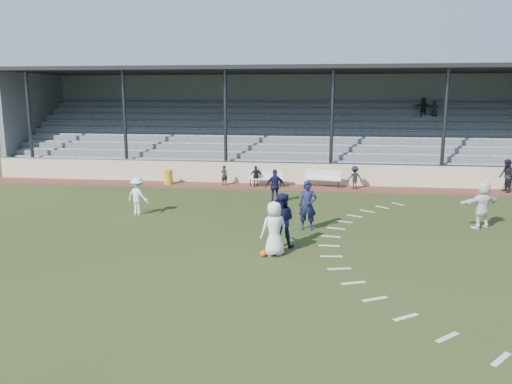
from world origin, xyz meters
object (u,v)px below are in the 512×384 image
football (263,253)px  official (507,176)px  player_white_lead (274,229)px  player_navy_lead (308,206)px  bench_left (266,176)px  trash_bin (168,177)px  bench_right (323,177)px

football → official: bearing=46.9°
player_white_lead → player_navy_lead: bearing=-133.7°
bench_left → player_navy_lead: bearing=-69.2°
trash_bin → player_navy_lead: size_ratio=0.42×
bench_left → player_navy_lead: (2.60, -8.63, 0.35)m
player_white_lead → bench_left: bearing=-109.3°
bench_right → football: (-1.82, -12.36, -0.48)m
official → trash_bin: bearing=-94.1°
player_navy_lead → trash_bin: bearing=133.8°
bench_right → player_white_lead: player_white_lead is taller
bench_right → official: official is taller
bench_right → player_navy_lead: (-0.55, -8.95, 0.35)m
bench_left → bench_right: bearing=9.9°
football → bench_right: bearing=81.6°
bench_left → official: official is taller
football → player_white_lead: bearing=32.5°
player_white_lead → football: bearing=5.3°
player_white_lead → bench_right: bearing=-124.3°
bench_left → player_navy_lead: player_navy_lead is taller
trash_bin → football: (6.90, -12.01, -0.31)m
bench_left → football: 12.12m
official → bench_left: bearing=-94.1°
trash_bin → player_white_lead: bearing=-58.6°
trash_bin → football: size_ratio=3.68×
bench_left → trash_bin: bench_left is taller
player_navy_lead → official: size_ratio=1.08×
bench_left → bench_right: 3.17m
official → football: bearing=-47.3°
player_navy_lead → official: 13.23m
bench_right → player_navy_lead: size_ratio=1.09×
trash_bin → official: (18.18, 0.05, 0.47)m
bench_right → official: bearing=10.3°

